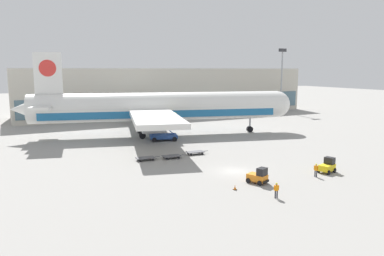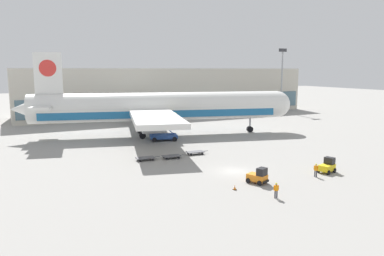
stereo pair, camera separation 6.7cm
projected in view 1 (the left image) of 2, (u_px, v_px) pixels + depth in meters
ground_plane at (234, 171)px, 50.87m from camera, size 400.00×400.00×0.00m
terminal_building at (168, 91)px, 117.58m from camera, size 90.00×18.20×14.00m
light_mast at (282, 75)px, 120.61m from camera, size 2.80×0.50×20.30m
airplane_main at (157, 108)px, 77.70m from camera, size 56.97×48.48×17.00m
scissor_lift_loader at (163, 130)px, 72.79m from camera, size 5.79×4.45×5.32m
baggage_tug_foreground at (328, 166)px, 50.28m from camera, size 2.73×2.17×2.00m
baggage_tug_mid at (258, 176)px, 45.42m from camera, size 2.36×2.79×2.00m
baggage_dolly_lead at (145, 158)px, 56.90m from camera, size 3.74×1.67×0.48m
baggage_dolly_second at (172, 156)px, 58.17m from camera, size 3.74×1.67×0.48m
baggage_dolly_third at (195, 152)px, 60.97m from camera, size 3.74×1.67×0.48m
ground_crew_near at (316, 169)px, 48.11m from camera, size 0.36×0.52×1.76m
ground_crew_far at (276, 189)px, 40.14m from camera, size 0.52×0.35×1.72m
traffic_cone_near at (235, 187)px, 43.05m from camera, size 0.40×0.40×0.59m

